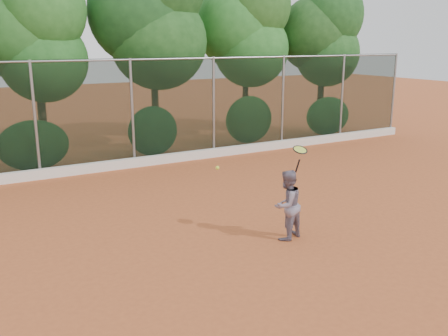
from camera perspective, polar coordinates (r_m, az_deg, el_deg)
ground at (r=10.80m, az=2.65°, el=-7.59°), size 80.00×80.00×0.00m
concrete_curb at (r=16.64m, az=-9.98°, el=0.65°), size 24.00×0.20×0.30m
tennis_player at (r=10.41m, az=7.20°, el=-4.21°), size 0.85×0.74×1.48m
chainlink_fence at (r=16.50m, az=-10.45°, el=6.55°), size 24.09×0.09×3.50m
foliage_backdrop at (r=18.09m, az=-14.69°, el=15.08°), size 23.70×3.63×7.55m
tennis_racket at (r=10.16m, az=8.66°, el=1.86°), size 0.32×0.31×0.57m
tennis_ball_in_flight at (r=8.89m, az=-0.76°, el=0.01°), size 0.07×0.07×0.07m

